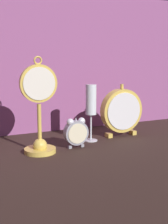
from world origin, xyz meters
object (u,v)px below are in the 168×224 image
pocket_watch_on_stand (39,115)px  alarm_clock_twin_bell (76,131)px  mantel_clock_silver (122,111)px  champagne_flute (91,104)px

pocket_watch_on_stand → alarm_clock_twin_bell: 0.16m
mantel_clock_silver → champagne_flute: champagne_flute is taller
pocket_watch_on_stand → champagne_flute: 0.24m
mantel_clock_silver → alarm_clock_twin_bell: bearing=-162.2°
mantel_clock_silver → champagne_flute: 0.16m
alarm_clock_twin_bell → champagne_flute: 0.14m
alarm_clock_twin_bell → mantel_clock_silver: size_ratio=0.51×
mantel_clock_silver → pocket_watch_on_stand: bearing=-168.2°
pocket_watch_on_stand → alarm_clock_twin_bell: (0.14, 0.00, -0.07)m
pocket_watch_on_stand → mantel_clock_silver: (0.39, 0.08, -0.03)m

